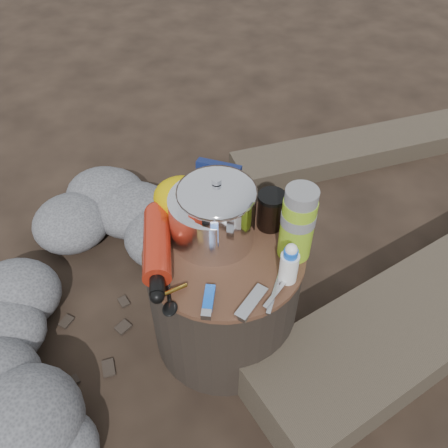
# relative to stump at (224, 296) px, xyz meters

# --- Properties ---
(ground) EXTENTS (60.00, 60.00, 0.00)m
(ground) POSITION_rel_stump_xyz_m (0.00, 0.00, -0.19)
(ground) COLOR black
(ground) RESTS_ON ground
(stump) EXTENTS (0.41, 0.41, 0.38)m
(stump) POSITION_rel_stump_xyz_m (0.00, 0.00, 0.00)
(stump) COLOR black
(stump) RESTS_ON ground
(rock_ring) EXTENTS (0.49, 1.07, 0.21)m
(rock_ring) POSITION_rel_stump_xyz_m (-0.46, 0.03, -0.08)
(rock_ring) COLOR #535458
(rock_ring) RESTS_ON ground
(log_small) EXTENTS (1.05, 0.66, 0.09)m
(log_small) POSITION_rel_stump_xyz_m (0.43, 0.96, -0.15)
(log_small) COLOR #3F352A
(log_small) RESTS_ON ground
(foil_windscreen) EXTENTS (0.21, 0.21, 0.13)m
(foil_windscreen) POSITION_rel_stump_xyz_m (-0.04, 0.05, 0.26)
(foil_windscreen) COLOR silver
(foil_windscreen) RESTS_ON stump
(camping_pot) EXTENTS (0.19, 0.19, 0.19)m
(camping_pot) POSITION_rel_stump_xyz_m (-0.02, 0.04, 0.29)
(camping_pot) COLOR silver
(camping_pot) RESTS_ON stump
(fuel_bottle) EXTENTS (0.14, 0.29, 0.07)m
(fuel_bottle) POSITION_rel_stump_xyz_m (-0.16, -0.03, 0.23)
(fuel_bottle) COLOR #B62613
(fuel_bottle) RESTS_ON stump
(thermos) EXTENTS (0.08, 0.08, 0.20)m
(thermos) POSITION_rel_stump_xyz_m (0.17, 0.02, 0.29)
(thermos) COLOR #86B61E
(thermos) RESTS_ON stump
(travel_mug) EXTENTS (0.07, 0.07, 0.10)m
(travel_mug) POSITION_rel_stump_xyz_m (0.11, 0.11, 0.24)
(travel_mug) COLOR black
(travel_mug) RESTS_ON stump
(stuff_sack) EXTENTS (0.16, 0.13, 0.11)m
(stuff_sack) POSITION_rel_stump_xyz_m (-0.13, 0.12, 0.25)
(stuff_sack) COLOR #CEAA00
(stuff_sack) RESTS_ON stump
(food_pouch) EXTENTS (0.12, 0.05, 0.15)m
(food_pouch) POSITION_rel_stump_xyz_m (-0.04, 0.15, 0.27)
(food_pouch) COLOR #0D1846
(food_pouch) RESTS_ON stump
(lighter) EXTENTS (0.03, 0.09, 0.02)m
(lighter) POSITION_rel_stump_xyz_m (-0.01, -0.16, 0.20)
(lighter) COLOR blue
(lighter) RESTS_ON stump
(multitool) EXTENTS (0.07, 0.11, 0.01)m
(multitool) POSITION_rel_stump_xyz_m (0.09, -0.15, 0.20)
(multitool) COLOR silver
(multitool) RESTS_ON stump
(pot_grabber) EXTENTS (0.07, 0.14, 0.01)m
(pot_grabber) POSITION_rel_stump_xyz_m (0.14, -0.11, 0.20)
(pot_grabber) COLOR silver
(pot_grabber) RESTS_ON stump
(spork) EXTENTS (0.07, 0.14, 0.01)m
(spork) POSITION_rel_stump_xyz_m (-0.11, -0.13, 0.20)
(spork) COLOR black
(spork) RESTS_ON stump
(squeeze_bottle) EXTENTS (0.04, 0.04, 0.11)m
(squeeze_bottle) POSITION_rel_stump_xyz_m (0.16, -0.06, 0.24)
(squeeze_bottle) COLOR white
(squeeze_bottle) RESTS_ON stump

